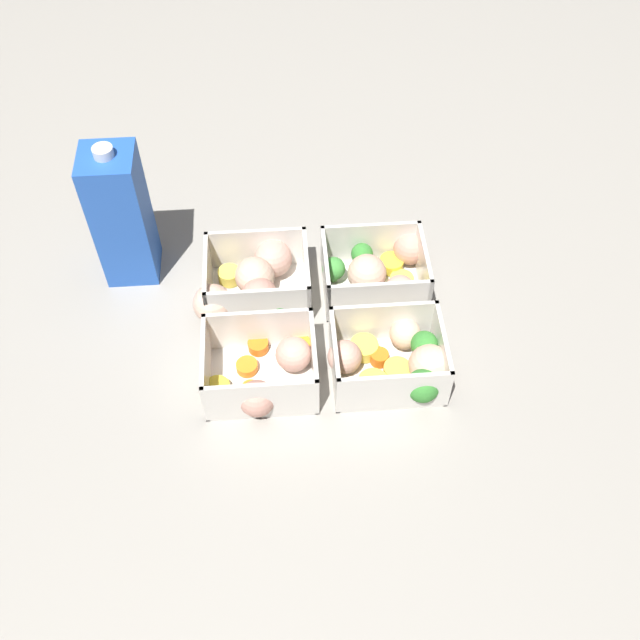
# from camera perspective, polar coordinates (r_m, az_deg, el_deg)

# --- Properties ---
(ground_plane) EXTENTS (4.00, 4.00, 0.00)m
(ground_plane) POSITION_cam_1_polar(r_m,az_deg,el_deg) (0.94, 0.00, -0.87)
(ground_plane) COLOR gray
(container_near_left) EXTENTS (0.13, 0.13, 0.07)m
(container_near_left) POSITION_cam_1_polar(r_m,az_deg,el_deg) (0.88, -4.18, -3.88)
(container_near_left) COLOR silver
(container_near_left) RESTS_ON ground_plane
(container_near_right) EXTENTS (0.15, 0.12, 0.07)m
(container_near_right) POSITION_cam_1_polar(r_m,az_deg,el_deg) (0.89, 5.89, -3.10)
(container_near_right) COLOR silver
(container_near_right) RESTS_ON ground_plane
(container_far_left) EXTENTS (0.15, 0.13, 0.07)m
(container_far_left) POSITION_cam_1_polar(r_m,az_deg,el_deg) (0.96, -5.14, 2.81)
(container_far_left) COLOR silver
(container_far_left) RESTS_ON ground_plane
(container_far_right) EXTENTS (0.15, 0.13, 0.07)m
(container_far_right) POSITION_cam_1_polar(r_m,az_deg,el_deg) (0.97, 4.53, 3.71)
(container_far_right) COLOR silver
(container_far_right) RESTS_ON ground_plane
(juice_carton) EXTENTS (0.07, 0.07, 0.20)m
(juice_carton) POSITION_cam_1_polar(r_m,az_deg,el_deg) (0.97, -14.90, 7.68)
(juice_carton) COLOR blue
(juice_carton) RESTS_ON ground_plane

